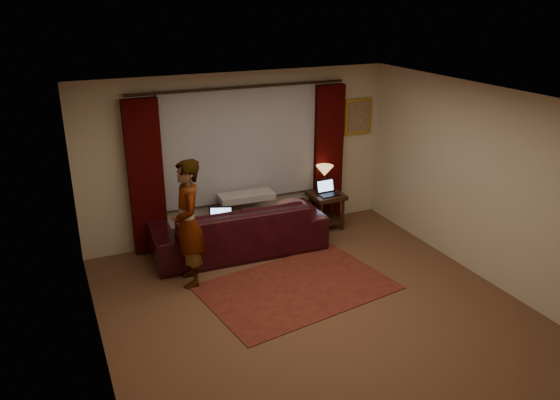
% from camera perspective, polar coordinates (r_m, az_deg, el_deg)
% --- Properties ---
extents(floor, '(5.00, 5.00, 0.01)m').
position_cam_1_polar(floor, '(6.99, 3.32, -11.08)').
color(floor, brown).
rests_on(floor, ground).
extents(ceiling, '(5.00, 5.00, 0.02)m').
position_cam_1_polar(ceiling, '(6.04, 3.84, 10.42)').
color(ceiling, silver).
rests_on(ceiling, ground).
extents(wall_back, '(5.00, 0.02, 2.60)m').
position_cam_1_polar(wall_back, '(8.57, -4.17, 4.60)').
color(wall_back, beige).
rests_on(wall_back, ground).
extents(wall_front, '(5.00, 0.02, 2.60)m').
position_cam_1_polar(wall_front, '(4.58, 18.42, -11.77)').
color(wall_front, beige).
rests_on(wall_front, ground).
extents(wall_left, '(0.02, 5.00, 2.60)m').
position_cam_1_polar(wall_left, '(5.77, -19.14, -4.82)').
color(wall_left, beige).
rests_on(wall_left, ground).
extents(wall_right, '(0.02, 5.00, 2.60)m').
position_cam_1_polar(wall_right, '(7.82, 20.07, 1.75)').
color(wall_right, beige).
rests_on(wall_right, ground).
extents(sheer_curtain, '(2.50, 0.05, 1.80)m').
position_cam_1_polar(sheer_curtain, '(8.46, -4.06, 5.80)').
color(sheer_curtain, '#9A99A1').
rests_on(sheer_curtain, wall_back).
extents(drape_left, '(0.50, 0.14, 2.30)m').
position_cam_1_polar(drape_left, '(8.14, -13.84, 2.27)').
color(drape_left, '#300302').
rests_on(drape_left, floor).
extents(drape_right, '(0.50, 0.14, 2.30)m').
position_cam_1_polar(drape_right, '(9.11, 5.02, 4.77)').
color(drape_right, '#300302').
rests_on(drape_right, floor).
extents(curtain_rod, '(0.04, 0.04, 3.40)m').
position_cam_1_polar(curtain_rod, '(8.23, -4.10, 11.64)').
color(curtain_rod, black).
rests_on(curtain_rod, wall_back).
extents(picture_frame, '(0.50, 0.04, 0.60)m').
position_cam_1_polar(picture_frame, '(9.33, 8.16, 8.64)').
color(picture_frame, '#B7922C').
rests_on(picture_frame, wall_back).
extents(sofa, '(2.63, 1.22, 1.04)m').
position_cam_1_polar(sofa, '(8.19, -4.44, -1.98)').
color(sofa, black).
rests_on(sofa, floor).
extents(throw_blanket, '(0.86, 0.37, 0.10)m').
position_cam_1_polar(throw_blanket, '(8.29, -3.60, 2.18)').
color(throw_blanket, '#9A9893').
rests_on(throw_blanket, sofa).
extents(clothing_pile, '(0.57, 0.47, 0.22)m').
position_cam_1_polar(clothing_pile, '(8.32, 1.09, -0.72)').
color(clothing_pile, '#80525D').
rests_on(clothing_pile, sofa).
extents(laptop_sofa, '(0.45, 0.47, 0.25)m').
position_cam_1_polar(laptop_sofa, '(7.91, -6.27, -1.93)').
color(laptop_sofa, black).
rests_on(laptop_sofa, sofa).
extents(area_rug, '(2.65, 1.97, 0.01)m').
position_cam_1_polar(area_rug, '(7.38, 1.78, -9.10)').
color(area_rug, maroon).
rests_on(area_rug, floor).
extents(end_table, '(0.53, 0.53, 0.61)m').
position_cam_1_polar(end_table, '(9.08, 4.82, -1.12)').
color(end_table, black).
rests_on(end_table, floor).
extents(tiffany_lamp, '(0.29, 0.29, 0.46)m').
position_cam_1_polar(tiffany_lamp, '(8.96, 4.66, 2.19)').
color(tiffany_lamp, olive).
rests_on(tiffany_lamp, end_table).
extents(laptop_table, '(0.34, 0.36, 0.23)m').
position_cam_1_polar(laptop_table, '(8.87, 5.13, 1.23)').
color(laptop_table, black).
rests_on(laptop_table, end_table).
extents(person, '(0.55, 0.55, 1.73)m').
position_cam_1_polar(person, '(7.23, -9.58, -2.44)').
color(person, '#9A9893').
rests_on(person, floor).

